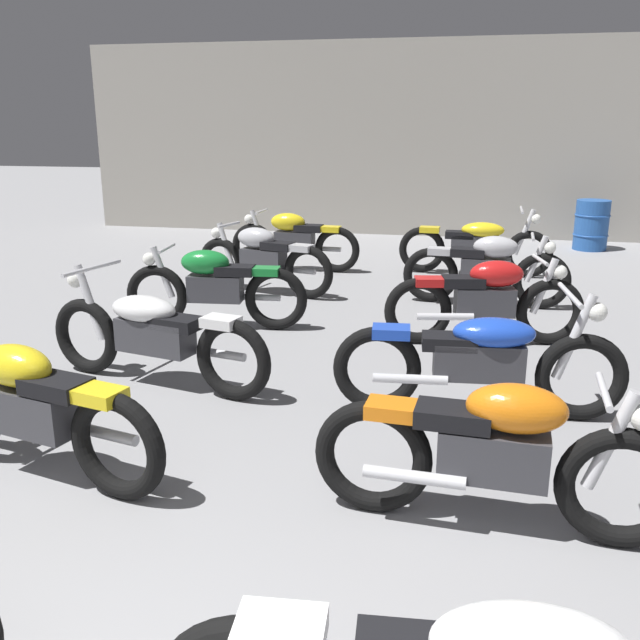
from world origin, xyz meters
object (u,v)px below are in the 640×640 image
Objects in this scene: motorcycle_left_row_4 at (263,258)px; motorcycle_left_row_1 at (32,407)px; motorcycle_right_row_2 at (480,359)px; oil_drum at (591,225)px; motorcycle_left_row_2 at (154,334)px; motorcycle_left_row_5 at (294,239)px; motorcycle_right_row_4 at (486,268)px; motorcycle_right_row_1 at (495,451)px; motorcycle_left_row_3 at (215,286)px; motorcycle_right_row_3 at (486,299)px; motorcycle_right_row_5 at (476,244)px.

motorcycle_left_row_1 is at bearing -90.46° from motorcycle_left_row_4.
motorcycle_right_row_2 is 7.83m from oil_drum.
motorcycle_right_row_2 is 2.55× the size of oil_drum.
motorcycle_left_row_2 reaches higher than motorcycle_left_row_5.
motorcycle_right_row_1 is at bearing -90.73° from motorcycle_right_row_4.
motorcycle_left_row_5 is 6.95m from motorcycle_right_row_1.
motorcycle_left_row_3 is 3.09m from motorcycle_left_row_5.
motorcycle_left_row_4 is 0.99× the size of motorcycle_right_row_3.
motorcycle_left_row_5 is (0.09, 6.38, 0.00)m from motorcycle_left_row_1.
motorcycle_left_row_5 is at bearing -175.82° from motorcycle_right_row_5.
motorcycle_right_row_5 is at bearing 67.54° from motorcycle_left_row_1.
motorcycle_right_row_2 is 1.11× the size of motorcycle_right_row_3.
motorcycle_left_row_4 is 2.79m from motorcycle_right_row_4.
motorcycle_left_row_3 is 4.28m from motorcycle_right_row_5.
motorcycle_right_row_5 is 3.19m from oil_drum.
motorcycle_right_row_5 is (2.63, 0.19, -0.01)m from motorcycle_left_row_5.
oil_drum is at bearing 66.33° from motorcycle_right_row_4.
motorcycle_right_row_4 is (2.83, 4.85, 0.00)m from motorcycle_left_row_1.
oil_drum is (4.71, 5.79, -0.03)m from motorcycle_left_row_3.
motorcycle_left_row_2 is at bearing -86.83° from motorcycle_left_row_3.
motorcycle_left_row_1 is 3.30m from motorcycle_left_row_3.
motorcycle_right_row_4 is 0.91× the size of motorcycle_right_row_5.
motorcycle_right_row_1 is at bearing -61.03° from motorcycle_left_row_4.
motorcycle_right_row_1 is at bearing -87.91° from motorcycle_right_row_2.
motorcycle_right_row_1 reaches higher than oil_drum.
oil_drum is (4.61, 7.50, -0.03)m from motorcycle_left_row_2.
motorcycle_right_row_4 is (0.04, 1.55, 0.00)m from motorcycle_right_row_3.
motorcycle_right_row_2 reaches higher than motorcycle_right_row_1.
motorcycle_right_row_1 is 3.33m from motorcycle_right_row_3.
motorcycle_right_row_1 is at bearing -0.61° from motorcycle_left_row_1.
motorcycle_left_row_5 is 1.00× the size of motorcycle_right_row_4.
motorcycle_left_row_5 is 1.00× the size of motorcycle_right_row_1.
motorcycle_right_row_1 is 2.32× the size of oil_drum.
motorcycle_right_row_2 and motorcycle_right_row_5 have the same top height.
motorcycle_right_row_2 is 1.80m from motorcycle_right_row_3.
motorcycle_right_row_3 is 1.55m from motorcycle_right_row_4.
motorcycle_left_row_5 is 0.91× the size of motorcycle_right_row_5.
motorcycle_left_row_1 is at bearing -130.21° from motorcycle_right_row_3.
motorcycle_right_row_2 is at bearing -92.02° from motorcycle_right_row_4.
motorcycle_left_row_4 and motorcycle_right_row_1 have the same top height.
motorcycle_left_row_3 and motorcycle_left_row_4 have the same top height.
motorcycle_left_row_1 is 5.62m from motorcycle_right_row_4.
motorcycle_left_row_2 reaches higher than oil_drum.
motorcycle_left_row_1 is 0.98× the size of motorcycle_right_row_1.
motorcycle_right_row_1 is 1.00× the size of motorcycle_right_row_4.
motorcycle_left_row_3 and motorcycle_right_row_3 have the same top height.
motorcycle_right_row_5 is at bearing 90.43° from motorcycle_right_row_1.
motorcycle_left_row_4 is at bearing -147.96° from motorcycle_right_row_5.
motorcycle_right_row_4 is 1.73m from motorcycle_right_row_5.
motorcycle_right_row_3 is at bearing -108.15° from oil_drum.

